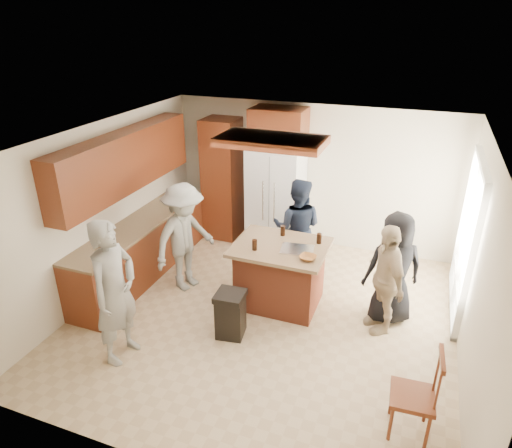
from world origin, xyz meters
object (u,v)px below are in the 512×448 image
at_px(person_front_left, 115,292).
at_px(spindle_chair, 415,397).
at_px(person_side_right, 385,279).
at_px(person_counter, 185,238).
at_px(trash_bin, 231,314).
at_px(kitchen_island, 280,274).
at_px(refrigerator, 276,199).
at_px(person_behind_left, 297,228).
at_px(person_behind_right, 394,269).

height_order(person_front_left, spindle_chair, person_front_left).
relative_size(person_side_right, person_counter, 0.91).
xyz_separation_m(trash_bin, spindle_chair, (2.29, -0.78, 0.13)).
distance_m(person_front_left, kitchen_island, 2.31).
xyz_separation_m(refrigerator, trash_bin, (0.27, -2.63, -0.58)).
bearing_deg(person_behind_left, trash_bin, 71.92).
bearing_deg(trash_bin, kitchen_island, 67.99).
distance_m(person_front_left, person_counter, 1.66).
height_order(person_side_right, person_counter, person_counter).
bearing_deg(person_front_left, refrigerator, -9.57).
xyz_separation_m(person_behind_left, spindle_chair, (1.93, -2.59, -0.35)).
distance_m(person_behind_left, person_counter, 1.74).
xyz_separation_m(person_front_left, person_behind_right, (2.97, 1.90, -0.12)).
height_order(person_front_left, person_counter, person_front_left).
height_order(person_behind_left, refrigerator, refrigerator).
relative_size(person_behind_left, person_behind_right, 1.02).
distance_m(person_behind_right, refrigerator, 2.66).
bearing_deg(person_behind_left, kitchen_island, 83.87).
relative_size(person_side_right, spindle_chair, 1.52).
xyz_separation_m(person_behind_left, kitchen_island, (0.01, -0.89, -0.33)).
xyz_separation_m(person_front_left, trash_bin, (1.09, 0.82, -0.59)).
bearing_deg(refrigerator, kitchen_island, -69.66).
relative_size(person_front_left, person_side_right, 1.20).
distance_m(person_side_right, trash_bin, 2.03).
bearing_deg(person_behind_left, person_side_right, 138.86).
xyz_separation_m(person_behind_left, trash_bin, (-0.36, -1.81, -0.48)).
bearing_deg(person_front_left, person_counter, 3.87).
height_order(person_front_left, person_side_right, person_front_left).
relative_size(person_behind_right, person_counter, 0.94).
distance_m(person_counter, spindle_chair, 3.77).
xyz_separation_m(person_counter, kitchen_island, (1.46, 0.08, -0.36)).
bearing_deg(person_counter, refrigerator, -5.41).
relative_size(person_behind_left, person_side_right, 1.06).
height_order(person_behind_right, person_side_right, person_behind_right).
xyz_separation_m(person_behind_right, kitchen_island, (-1.51, -0.16, -0.31)).
xyz_separation_m(person_counter, refrigerator, (0.82, 1.79, 0.06)).
bearing_deg(kitchen_island, trash_bin, -112.01).
height_order(trash_bin, spindle_chair, spindle_chair).
bearing_deg(kitchen_island, person_side_right, -3.61).
distance_m(person_front_left, person_behind_right, 3.53).
height_order(person_side_right, refrigerator, refrigerator).
distance_m(kitchen_island, spindle_chair, 2.56).
height_order(person_counter, trash_bin, person_counter).
xyz_separation_m(person_front_left, refrigerator, (0.82, 3.45, -0.01)).
height_order(person_side_right, trash_bin, person_side_right).
height_order(refrigerator, trash_bin, refrigerator).
distance_m(refrigerator, trash_bin, 2.71).
relative_size(person_front_left, kitchen_island, 1.42).
height_order(person_counter, spindle_chair, person_counter).
bearing_deg(refrigerator, person_counter, -114.67).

